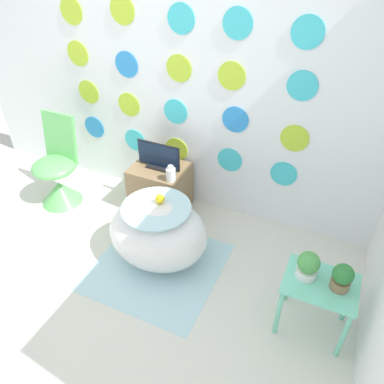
{
  "coord_description": "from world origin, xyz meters",
  "views": [
    {
      "loc": [
        1.4,
        -1.05,
        2.33
      ],
      "look_at": [
        0.54,
        0.82,
        0.81
      ],
      "focal_mm": 35.0,
      "sensor_mm": 36.0,
      "label": 1
    }
  ],
  "objects_px": {
    "vase": "(171,174)",
    "potted_plant_right": "(342,277)",
    "chair": "(58,178)",
    "bathtub": "(158,233)",
    "potted_plant_left": "(308,265)",
    "tv": "(159,157)"
  },
  "relations": [
    {
      "from": "chair",
      "to": "potted_plant_right",
      "type": "bearing_deg",
      "value": -9.11
    },
    {
      "from": "potted_plant_left",
      "to": "bathtub",
      "type": "bearing_deg",
      "value": 173.96
    },
    {
      "from": "bathtub",
      "to": "potted_plant_left",
      "type": "xyz_separation_m",
      "value": [
        1.17,
        -0.12,
        0.27
      ]
    },
    {
      "from": "chair",
      "to": "vase",
      "type": "bearing_deg",
      "value": 8.95
    },
    {
      "from": "tv",
      "to": "vase",
      "type": "distance_m",
      "value": 0.25
    },
    {
      "from": "chair",
      "to": "potted_plant_left",
      "type": "height_order",
      "value": "chair"
    },
    {
      "from": "tv",
      "to": "potted_plant_right",
      "type": "relative_size",
      "value": 2.23
    },
    {
      "from": "vase",
      "to": "potted_plant_right",
      "type": "relative_size",
      "value": 0.81
    },
    {
      "from": "tv",
      "to": "potted_plant_left",
      "type": "height_order",
      "value": "tv"
    },
    {
      "from": "bathtub",
      "to": "potted_plant_left",
      "type": "height_order",
      "value": "potted_plant_left"
    },
    {
      "from": "potted_plant_right",
      "to": "tv",
      "type": "bearing_deg",
      "value": 156.04
    },
    {
      "from": "tv",
      "to": "potted_plant_left",
      "type": "xyz_separation_m",
      "value": [
        1.48,
        -0.74,
        -0.01
      ]
    },
    {
      "from": "vase",
      "to": "potted_plant_right",
      "type": "height_order",
      "value": "potted_plant_right"
    },
    {
      "from": "bathtub",
      "to": "potted_plant_left",
      "type": "bearing_deg",
      "value": -6.04
    },
    {
      "from": "vase",
      "to": "bathtub",
      "type": "bearing_deg",
      "value": -75.88
    },
    {
      "from": "tv",
      "to": "vase",
      "type": "xyz_separation_m",
      "value": [
        0.2,
        -0.14,
        -0.04
      ]
    },
    {
      "from": "bathtub",
      "to": "potted_plant_right",
      "type": "relative_size",
      "value": 4.32
    },
    {
      "from": "bathtub",
      "to": "tv",
      "type": "height_order",
      "value": "tv"
    },
    {
      "from": "chair",
      "to": "tv",
      "type": "distance_m",
      "value": 1.05
    },
    {
      "from": "bathtub",
      "to": "vase",
      "type": "height_order",
      "value": "vase"
    },
    {
      "from": "vase",
      "to": "potted_plant_left",
      "type": "relative_size",
      "value": 0.78
    },
    {
      "from": "bathtub",
      "to": "tv",
      "type": "xyz_separation_m",
      "value": [
        -0.32,
        0.62,
        0.29
      ]
    }
  ]
}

